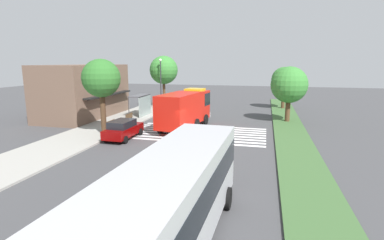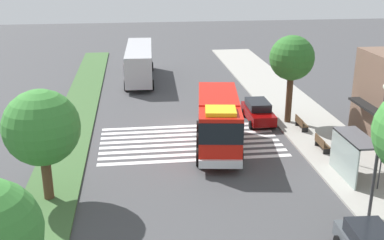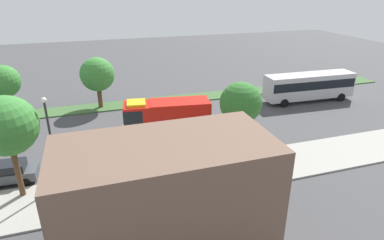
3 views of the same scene
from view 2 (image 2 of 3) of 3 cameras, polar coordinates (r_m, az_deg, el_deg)
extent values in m
plane|color=#424244|center=(35.33, -0.70, -1.12)|extent=(120.00, 120.00, 0.00)
cube|color=#9E9B93|center=(37.50, 13.84, -0.36)|extent=(60.00, 5.06, 0.14)
cube|color=#3D6033|center=(35.44, -14.40, -1.57)|extent=(60.00, 3.00, 0.14)
cube|color=silver|center=(35.92, -0.82, -0.76)|extent=(0.45, 12.50, 0.01)
cube|color=silver|center=(35.08, -0.65, -1.26)|extent=(0.45, 12.50, 0.01)
cube|color=silver|center=(34.25, -0.48, -1.79)|extent=(0.45, 12.50, 0.01)
cube|color=silver|center=(33.42, -0.30, -2.34)|extent=(0.45, 12.50, 0.01)
cube|color=silver|center=(32.59, -0.11, -2.92)|extent=(0.45, 12.50, 0.01)
cube|color=silver|center=(31.76, 0.08, -3.52)|extent=(0.45, 12.50, 0.01)
cube|color=silver|center=(30.94, 0.29, -4.17)|extent=(0.45, 12.50, 0.01)
cube|color=silver|center=(30.12, 0.52, -4.84)|extent=(0.45, 12.50, 0.01)
cube|color=red|center=(28.41, 3.41, -1.97)|extent=(2.74, 2.89, 2.98)
cube|color=red|center=(32.17, 3.11, 0.69)|extent=(5.93, 3.33, 3.05)
cube|color=black|center=(27.86, 3.46, -1.10)|extent=(2.08, 2.82, 1.31)
cube|color=silver|center=(27.69, 3.47, -5.34)|extent=(0.60, 2.59, 0.50)
cube|color=yellow|center=(27.86, 3.47, 1.12)|extent=(1.92, 2.02, 0.24)
cylinder|color=black|center=(29.28, 5.86, -4.52)|extent=(1.13, 0.45, 1.10)
cylinder|color=black|center=(29.17, 0.79, -4.51)|extent=(1.13, 0.45, 1.10)
cylinder|color=black|center=(34.07, 5.15, -1.00)|extent=(1.13, 0.45, 1.10)
cylinder|color=black|center=(33.97, 0.81, -0.98)|extent=(1.13, 0.45, 1.10)
cylinder|color=black|center=(31.72, 5.47, -2.59)|extent=(1.13, 0.45, 1.10)
cylinder|color=black|center=(31.61, 0.80, -2.57)|extent=(1.13, 0.45, 1.10)
cube|color=#720505|center=(37.01, 8.00, 0.78)|extent=(4.43, 1.86, 0.74)
cube|color=black|center=(37.01, 7.96, 1.86)|extent=(2.49, 1.62, 0.59)
cylinder|color=black|center=(36.04, 9.91, -0.46)|extent=(0.64, 0.23, 0.64)
cylinder|color=black|center=(35.59, 7.13, -0.57)|extent=(0.64, 0.23, 0.64)
cylinder|color=black|center=(38.68, 8.75, 0.99)|extent=(0.64, 0.23, 0.64)
cylinder|color=black|center=(38.26, 6.14, 0.90)|extent=(0.64, 0.23, 0.64)
cube|color=black|center=(21.31, 20.97, -13.22)|extent=(2.59, 1.69, 0.61)
cube|color=#B2B2B7|center=(49.26, -6.38, 7.06)|extent=(11.54, 2.99, 2.96)
cube|color=black|center=(49.19, -6.39, 7.46)|extent=(11.31, 3.03, 1.07)
cylinder|color=black|center=(53.54, -7.61, 6.37)|extent=(1.01, 0.34, 1.00)
cylinder|color=black|center=(53.47, -4.86, 6.45)|extent=(1.01, 0.34, 1.00)
cylinder|color=black|center=(45.77, -8.00, 4.13)|extent=(1.01, 0.34, 1.00)
cylinder|color=black|center=(45.69, -4.80, 4.23)|extent=(1.01, 0.34, 1.00)
cube|color=#4C4C51|center=(28.36, 19.32, -2.02)|extent=(3.50, 1.40, 0.12)
cube|color=#8C9E99|center=(28.52, 17.86, -4.35)|extent=(3.50, 0.08, 2.40)
cylinder|color=#333338|center=(30.48, 18.80, -2.92)|extent=(0.08, 0.08, 2.40)
cylinder|color=#333338|center=(27.73, 21.76, -5.52)|extent=(0.08, 0.08, 2.40)
cube|color=#4C3823|center=(32.34, 15.49, -2.80)|extent=(1.60, 0.50, 0.08)
cube|color=#4C3823|center=(32.16, 15.17, -2.38)|extent=(1.60, 0.06, 0.45)
cube|color=black|center=(33.03, 15.00, -2.70)|extent=(0.08, 0.45, 0.37)
cube|color=black|center=(31.81, 15.94, -3.65)|extent=(0.08, 0.45, 0.37)
cube|color=#4C3823|center=(35.83, 13.11, -0.41)|extent=(1.60, 0.50, 0.08)
cube|color=#4C3823|center=(35.67, 12.81, -0.03)|extent=(1.60, 0.06, 0.45)
cube|color=black|center=(36.54, 12.71, -0.37)|extent=(0.08, 0.45, 0.37)
cube|color=black|center=(35.27, 13.48, -1.15)|extent=(0.08, 0.45, 0.37)
cylinder|color=#2D2D30|center=(23.98, 21.47, -4.08)|extent=(0.16, 0.16, 6.44)
cylinder|color=#47301E|center=(36.72, 11.64, 2.65)|extent=(0.48, 0.48, 3.83)
sphere|color=#2D6B28|center=(35.97, 11.97, 7.36)|extent=(3.34, 3.34, 3.34)
cylinder|color=#513823|center=(25.95, -17.11, -6.41)|extent=(0.52, 0.52, 2.61)
sphere|color=#387F33|center=(24.95, -17.71, -0.86)|extent=(3.91, 3.91, 3.91)
camera|label=1|loc=(57.04, -9.69, 13.22)|focal=27.85mm
camera|label=3|loc=(40.17, 51.35, 14.60)|focal=30.55mm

